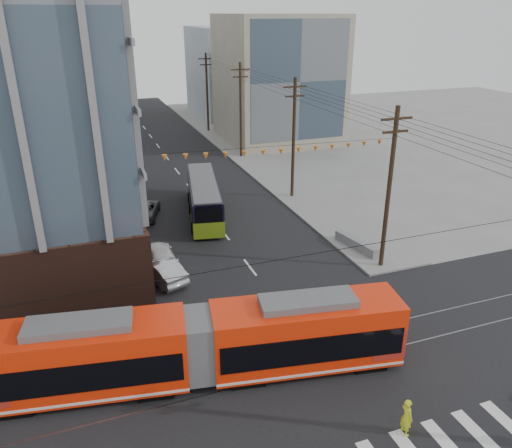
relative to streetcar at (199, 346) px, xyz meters
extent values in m
plane|color=slate|center=(5.99, -4.21, -1.87)|extent=(160.00, 160.00, 0.00)
cube|color=#8C99A5|center=(-11.01, 47.79, 7.13)|extent=(18.00, 16.00, 18.00)
cube|color=gray|center=(21.99, 43.79, 6.13)|extent=(14.00, 14.00, 16.00)
cube|color=gray|center=(-8.01, 67.79, 8.13)|extent=(16.00, 18.00, 20.00)
cube|color=#8C99A5|center=(23.99, 63.79, 5.13)|extent=(16.00, 16.00, 14.00)
cylinder|color=black|center=(14.49, 51.79, 3.63)|extent=(0.30, 0.30, 11.00)
imported|color=#B8BABD|center=(-0.07, 10.24, -1.12)|extent=(3.07, 4.86, 1.51)
imported|color=white|center=(0.27, 12.39, -1.17)|extent=(2.09, 4.90, 1.41)
imported|color=#46474B|center=(0.64, 21.68, -1.21)|extent=(3.60, 5.26, 1.34)
imported|color=yellow|center=(7.12, -6.23, -1.00)|extent=(0.43, 0.65, 1.75)
cube|color=#5E5D62|center=(14.29, 9.72, -1.46)|extent=(1.71, 4.23, 0.83)
camera|label=1|loc=(-4.14, -18.85, 14.34)|focal=35.00mm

